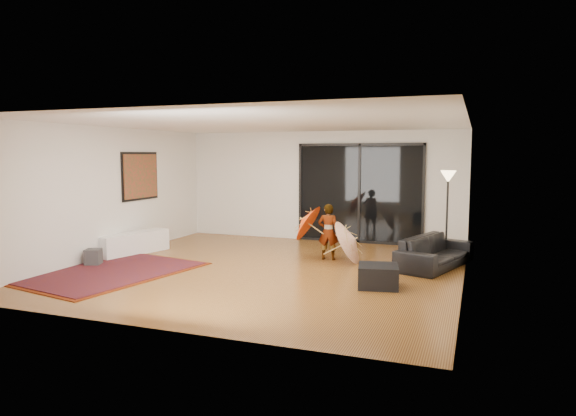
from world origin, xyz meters
The scene contains 17 objects.
floor centered at (0.00, 0.00, 0.00)m, with size 7.00×7.00×0.00m, color #976329.
ceiling centered at (0.00, 0.00, 2.70)m, with size 7.00×7.00×0.00m, color white.
wall_back centered at (0.00, 3.50, 1.35)m, with size 7.00×7.00×0.00m, color silver.
wall_front centered at (0.00, -3.50, 1.35)m, with size 7.00×7.00×0.00m, color silver.
wall_left centered at (-3.50, 0.00, 1.35)m, with size 7.00×7.00×0.00m, color silver.
wall_right centered at (3.50, 0.00, 1.35)m, with size 7.00×7.00×0.00m, color silver.
sliding_door centered at (1.00, 3.47, 1.20)m, with size 3.06×0.07×2.40m.
painting centered at (-3.46, 1.00, 1.65)m, with size 0.04×1.28×1.08m.
media_console centered at (-3.25, 0.39, 0.23)m, with size 0.42×1.66×0.46m, color white.
speaker centered at (-3.25, -0.84, 0.16)m, with size 0.28×0.28×0.32m, color #424244.
persian_rug centered at (-2.55, -1.23, 0.01)m, with size 2.76×3.47×0.02m.
sofa centered at (2.95, 1.31, 0.29)m, with size 2.00×0.78×0.58m, color black.
ottoman centered at (2.21, -0.54, 0.18)m, with size 0.63×0.63×0.36m, color black.
floor_lamp centered at (3.10, 2.16, 1.43)m, with size 0.31×0.31×1.81m.
child centered at (0.85, 1.27, 0.57)m, with size 0.42×0.27×1.14m, color #999999.
parasol_orange centered at (0.30, 1.22, 0.73)m, with size 0.58×0.82×0.87m.
parasol_white centered at (1.45, 1.12, 0.50)m, with size 0.61×0.92×0.96m.
Camera 1 is at (3.67, -8.66, 2.14)m, focal length 32.00 mm.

